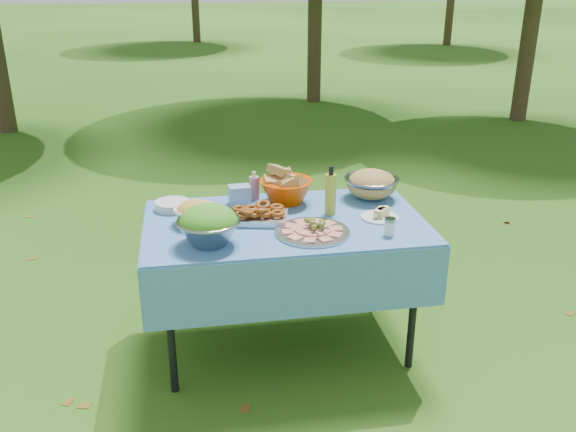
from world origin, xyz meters
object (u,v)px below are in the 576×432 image
object	(u,v)px
salad_bowl	(209,225)
plate_stack	(172,205)
bread_bowl	(286,185)
picnic_table	(285,285)
oil_bottle	(331,190)
charcuterie_platter	(313,225)
pasta_bowl_steel	(372,184)

from	to	relation	value
salad_bowl	plate_stack	size ratio (longest dim) A/B	1.59
bread_bowl	picnic_table	bearing A→B (deg)	-100.86
plate_stack	oil_bottle	xyz separation A→B (m)	(0.84, -0.21, 0.11)
oil_bottle	charcuterie_platter	bearing A→B (deg)	-121.48
salad_bowl	pasta_bowl_steel	xyz separation A→B (m)	(0.95, 0.50, -0.02)
salad_bowl	oil_bottle	xyz separation A→B (m)	(0.66, 0.29, 0.04)
charcuterie_platter	oil_bottle	distance (m)	0.30
plate_stack	charcuterie_platter	bearing A→B (deg)	-33.29
picnic_table	salad_bowl	world-z (taller)	salad_bowl
picnic_table	plate_stack	world-z (taller)	plate_stack
salad_bowl	pasta_bowl_steel	bearing A→B (deg)	27.54
salad_bowl	plate_stack	bearing A→B (deg)	109.71
charcuterie_platter	oil_bottle	size ratio (longest dim) A/B	1.40
bread_bowl	pasta_bowl_steel	size ratio (longest dim) A/B	0.97
plate_stack	salad_bowl	bearing A→B (deg)	-70.29
bread_bowl	charcuterie_platter	size ratio (longest dim) A/B	0.80
oil_bottle	bread_bowl	bearing A→B (deg)	133.36
picnic_table	pasta_bowl_steel	world-z (taller)	pasta_bowl_steel
picnic_table	pasta_bowl_steel	size ratio (longest dim) A/B	4.74
plate_stack	charcuterie_platter	xyz separation A→B (m)	(0.69, -0.45, 0.02)
pasta_bowl_steel	oil_bottle	distance (m)	0.36
bread_bowl	pasta_bowl_steel	world-z (taller)	bread_bowl
bread_bowl	charcuterie_platter	xyz separation A→B (m)	(0.06, -0.46, -0.06)
salad_bowl	pasta_bowl_steel	world-z (taller)	salad_bowl
plate_stack	charcuterie_platter	distance (m)	0.83
pasta_bowl_steel	charcuterie_platter	size ratio (longest dim) A/B	0.82
salad_bowl	charcuterie_platter	bearing A→B (deg)	4.89
bread_bowl	pasta_bowl_steel	distance (m)	0.50
bread_bowl	oil_bottle	bearing A→B (deg)	-46.64
pasta_bowl_steel	charcuterie_platter	bearing A→B (deg)	-134.18
oil_bottle	pasta_bowl_steel	bearing A→B (deg)	35.88
plate_stack	pasta_bowl_steel	distance (m)	1.13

